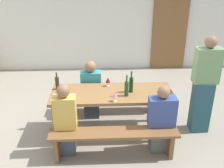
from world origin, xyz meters
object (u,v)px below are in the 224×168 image
object	(u,v)px
seated_guest_far_0	(91,91)
standing_host	(204,88)
tasting_table	(112,97)
bench_far	(110,95)
wine_bottle_2	(57,83)
seated_guest_near_0	(66,121)
bench_near	(114,137)
wine_bottle_1	(131,84)
wine_bottle_0	(127,88)
wooden_door	(170,30)
wine_glass_1	(108,80)
wine_glass_0	(115,95)
seated_guest_near_1	(161,121)

from	to	relation	value
seated_guest_far_0	standing_host	bearing A→B (deg)	74.23
tasting_table	standing_host	bearing A→B (deg)	-0.30
bench_far	seated_guest_far_0	world-z (taller)	seated_guest_far_0
wine_bottle_2	seated_guest_near_0	bearing A→B (deg)	-74.16
bench_near	standing_host	world-z (taller)	standing_host
wine_bottle_1	seated_guest_far_0	world-z (taller)	same
tasting_table	bench_far	xyz separation A→B (m)	(0.00, 0.67, -0.31)
wine_bottle_0	standing_host	size ratio (longest dim) A/B	0.21
wooden_door	wine_bottle_2	world-z (taller)	wooden_door
wine_glass_1	standing_host	size ratio (longest dim) A/B	0.09
wine_bottle_2	standing_host	world-z (taller)	standing_host
bench_near	wine_bottle_2	world-z (taller)	wine_bottle_2
wine_glass_1	standing_host	xyz separation A→B (m)	(1.56, -0.25, -0.05)
wine_bottle_0	wine_glass_1	xyz separation A→B (m)	(-0.28, 0.37, -0.02)
wine_bottle_0	standing_host	world-z (taller)	standing_host
standing_host	seated_guest_near_0	bearing A→B (deg)	12.99
wine_bottle_0	bench_far	bearing A→B (deg)	105.68
seated_guest_near_0	wine_glass_1	bearing A→B (deg)	-40.37
seated_guest_near_0	standing_host	xyz separation A→B (m)	(2.20, 0.51, 0.26)
wine_glass_0	tasting_table	bearing A→B (deg)	95.90
wine_glass_0	standing_host	xyz separation A→B (m)	(1.47, 0.29, -0.05)
wine_bottle_1	standing_host	xyz separation A→B (m)	(1.19, -0.02, -0.08)
wine_bottle_1	wine_glass_0	distance (m)	0.41
bench_near	seated_guest_far_0	distance (m)	1.25
wooden_door	seated_guest_far_0	xyz separation A→B (m)	(-1.98, -2.40, -0.52)
seated_guest_near_1	standing_host	size ratio (longest dim) A/B	0.65
wine_bottle_0	seated_guest_far_0	size ratio (longest dim) A/B	0.31
wooden_door	standing_host	bearing A→B (deg)	-92.49
wine_bottle_0	standing_host	xyz separation A→B (m)	(1.28, 0.12, -0.07)
wooden_door	seated_guest_near_1	distance (m)	3.59
bench_far	wine_glass_0	xyz separation A→B (m)	(0.03, -0.96, 0.51)
wooden_door	seated_guest_near_0	world-z (taller)	wooden_door
wine_glass_1	seated_guest_near_0	bearing A→B (deg)	-130.37
wine_bottle_2	tasting_table	bearing A→B (deg)	-10.18
tasting_table	bench_near	world-z (taller)	tasting_table
seated_guest_near_0	standing_host	bearing A→B (deg)	-77.01
wine_bottle_1	wooden_door	bearing A→B (deg)	65.62
wine_bottle_0	wine_glass_0	bearing A→B (deg)	-137.74
wine_bottle_0	wine_bottle_1	distance (m)	0.16
wine_bottle_2	wine_glass_0	world-z (taller)	wine_bottle_2
bench_near	wine_glass_1	world-z (taller)	wine_glass_1
seated_guest_near_0	wine_glass_0	bearing A→B (deg)	-73.50
wine_glass_0	seated_guest_near_0	world-z (taller)	seated_guest_near_0
bench_near	wine_glass_0	xyz separation A→B (m)	(0.03, 0.37, 0.51)
bench_near	wine_glass_0	distance (m)	0.63
wooden_door	seated_guest_far_0	bearing A→B (deg)	-129.54
wine_bottle_1	seated_guest_near_1	world-z (taller)	wine_bottle_1
wooden_door	wine_glass_0	xyz separation A→B (m)	(-1.60, -3.22, -0.19)
tasting_table	seated_guest_near_0	size ratio (longest dim) A/B	1.73
standing_host	wine_bottle_2	bearing A→B (deg)	-4.03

